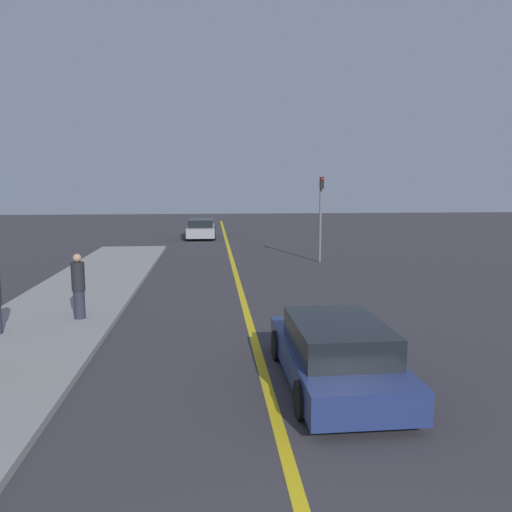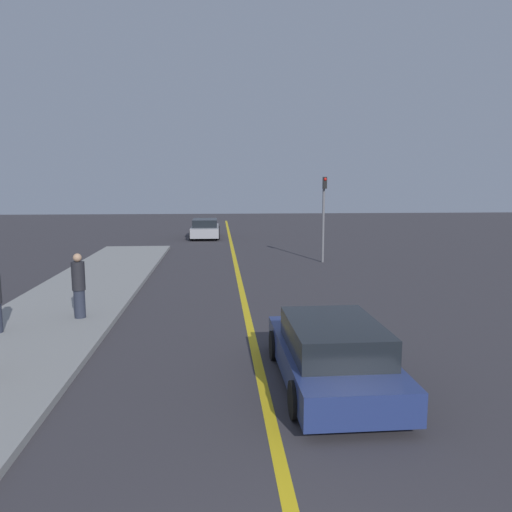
{
  "view_description": "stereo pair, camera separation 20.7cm",
  "coord_description": "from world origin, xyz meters",
  "px_view_note": "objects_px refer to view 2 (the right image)",
  "views": [
    {
      "loc": [
        -1.02,
        -2.71,
        3.8
      ],
      "look_at": [
        0.29,
        11.69,
        1.68
      ],
      "focal_mm": 35.0,
      "sensor_mm": 36.0,
      "label": 1
    },
    {
      "loc": [
        -0.81,
        -2.72,
        3.8
      ],
      "look_at": [
        0.29,
        11.69,
        1.68
      ],
      "focal_mm": 35.0,
      "sensor_mm": 36.0,
      "label": 2
    }
  ],
  "objects_px": {
    "car_ahead_center": "(205,229)",
    "traffic_light": "(324,210)",
    "pedestrian_by_sign": "(79,286)",
    "car_near_right_lane": "(331,353)"
  },
  "relations": [
    {
      "from": "traffic_light",
      "to": "car_ahead_center",
      "type": "bearing_deg",
      "value": 117.58
    },
    {
      "from": "car_ahead_center",
      "to": "car_near_right_lane",
      "type": "bearing_deg",
      "value": -83.14
    },
    {
      "from": "car_ahead_center",
      "to": "traffic_light",
      "type": "relative_size",
      "value": 1.17
    },
    {
      "from": "traffic_light",
      "to": "pedestrian_by_sign",
      "type": "bearing_deg",
      "value": -131.69
    },
    {
      "from": "car_near_right_lane",
      "to": "car_ahead_center",
      "type": "bearing_deg",
      "value": 95.96
    },
    {
      "from": "car_near_right_lane",
      "to": "car_ahead_center",
      "type": "distance_m",
      "value": 26.18
    },
    {
      "from": "pedestrian_by_sign",
      "to": "traffic_light",
      "type": "height_order",
      "value": "traffic_light"
    },
    {
      "from": "pedestrian_by_sign",
      "to": "traffic_light",
      "type": "bearing_deg",
      "value": 48.31
    },
    {
      "from": "car_near_right_lane",
      "to": "pedestrian_by_sign",
      "type": "xyz_separation_m",
      "value": [
        -5.91,
        4.7,
        0.43
      ]
    },
    {
      "from": "pedestrian_by_sign",
      "to": "traffic_light",
      "type": "xyz_separation_m",
      "value": [
        8.84,
        9.92,
        1.47
      ]
    }
  ]
}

